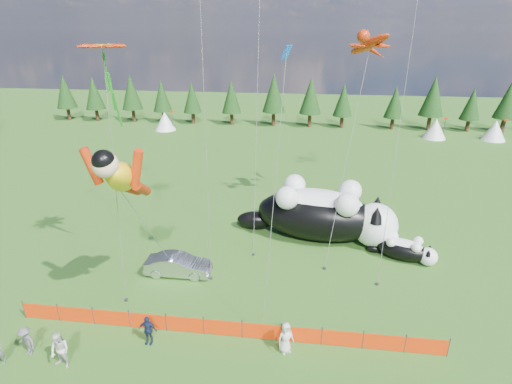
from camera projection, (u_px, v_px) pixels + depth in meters
The scene contains 15 objects.
ground at pixel (234, 299), 23.31m from camera, with size 160.00×160.00×0.00m, color #15390A.
safety_fence at pixel (223, 328), 20.37m from camera, with size 22.06×0.06×1.10m.
tree_line at pixel (284, 101), 63.07m from camera, with size 90.00×4.00×8.00m, color black, non-canonical shape.
festival_tents at pixel (357, 127), 58.18m from camera, with size 50.00×3.20×2.80m, color white, non-canonical shape.
cat_large at pixel (324, 213), 29.40m from camera, with size 12.00×5.62×4.35m.
cat_small at pixel (406, 249), 27.04m from camera, with size 4.47×2.72×1.67m.
car at pixel (178, 265), 25.43m from camera, with size 1.47×4.20×1.38m, color silver.
spectator_b at pixel (60, 351), 18.31m from camera, with size 0.93×0.55×1.91m, color silver.
spectator_c at pixel (148, 330), 19.79m from camera, with size 0.94×0.48×1.61m, color #16203D.
spectator_d at pixel (26, 341), 19.13m from camera, with size 1.00×0.52×1.55m, color #545459.
spectator_e at pixel (286, 338), 19.25m from camera, with size 0.83×0.54×1.69m, color silver.
superhero_kite at pixel (121, 177), 18.94m from camera, with size 5.47×7.73×10.83m.
gecko_kite at pixel (369, 44), 28.43m from camera, with size 5.49×11.58×16.05m.
flower_kite at pixel (103, 50), 19.70m from camera, with size 2.92×3.41×14.05m.
diamond_kite_c at pixel (285, 74), 17.51m from camera, with size 1.08×2.70×14.36m.
Camera 1 is at (3.75, -18.85, 14.68)m, focal length 28.00 mm.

